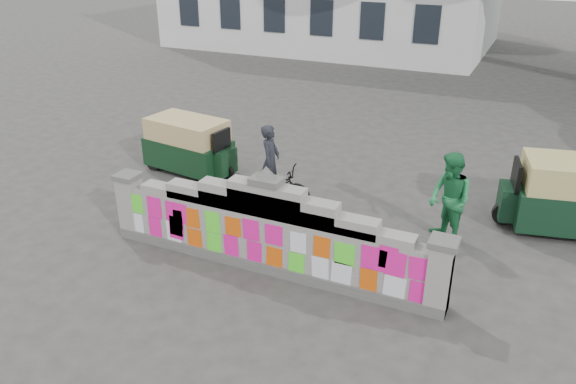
% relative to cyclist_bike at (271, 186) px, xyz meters
% --- Properties ---
extents(ground, '(100.00, 100.00, 0.00)m').
position_rel_cyclist_bike_xyz_m(ground, '(1.12, -2.36, -0.48)').
color(ground, '#383533').
rests_on(ground, ground).
extents(parapet_wall, '(6.48, 0.44, 2.01)m').
position_rel_cyclist_bike_xyz_m(parapet_wall, '(1.12, -2.37, 0.27)').
color(parapet_wall, '#4C4C49').
rests_on(parapet_wall, ground).
extents(cyclist_bike, '(1.89, 0.89, 0.96)m').
position_rel_cyclist_bike_xyz_m(cyclist_bike, '(0.00, 0.00, 0.00)').
color(cyclist_bike, black).
rests_on(cyclist_bike, ground).
extents(cyclist_rider, '(0.47, 0.64, 1.62)m').
position_rel_cyclist_bike_xyz_m(cyclist_rider, '(0.00, 0.00, 0.33)').
color(cyclist_rider, black).
rests_on(cyclist_rider, ground).
extents(pedestrian, '(1.12, 1.13, 1.85)m').
position_rel_cyclist_bike_xyz_m(pedestrian, '(3.84, -0.02, 0.44)').
color(pedestrian, '#217941').
rests_on(pedestrian, ground).
extents(rickshaw_left, '(2.53, 1.43, 1.37)m').
position_rel_cyclist_bike_xyz_m(rickshaw_left, '(-2.72, 0.92, 0.23)').
color(rickshaw_left, black).
rests_on(rickshaw_left, ground).
extents(rickshaw_right, '(2.83, 1.73, 1.52)m').
position_rel_cyclist_bike_xyz_m(rickshaw_right, '(6.03, 1.50, 0.31)').
color(rickshaw_right, black).
rests_on(rickshaw_right, ground).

